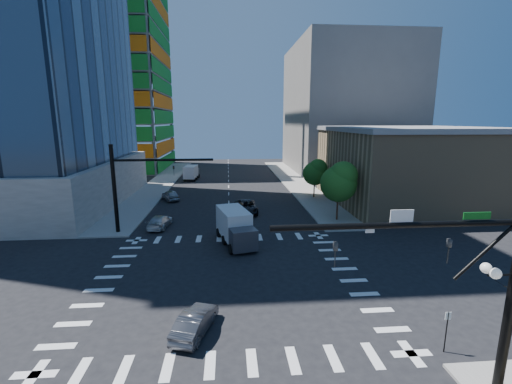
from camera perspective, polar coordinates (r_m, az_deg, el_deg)
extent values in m
plane|color=black|center=(26.04, -4.37, -14.24)|extent=(160.00, 160.00, 0.00)
cube|color=silver|center=(26.04, -4.37, -14.23)|extent=(20.00, 20.00, 0.01)
cube|color=gray|center=(65.60, 6.39, 1.77)|extent=(5.00, 60.00, 0.15)
cube|color=gray|center=(65.61, -15.59, 1.41)|extent=(5.00, 60.00, 0.15)
cube|color=gray|center=(57.58, -36.02, 1.12)|extent=(30.00, 30.00, 6.00)
cube|color=#177F26|center=(87.68, -15.34, 19.98)|extent=(0.12, 24.00, 49.00)
cube|color=orange|center=(78.92, -26.74, 20.15)|extent=(24.00, 0.12, 49.00)
cube|color=#9D815B|center=(52.21, 24.02, 3.72)|extent=(20.00, 22.00, 10.00)
cube|color=slate|center=(51.83, 24.52, 9.52)|extent=(20.50, 22.50, 0.60)
cube|color=slate|center=(82.95, 14.73, 13.21)|extent=(24.00, 30.00, 28.00)
cylinder|color=black|center=(14.09, 23.02, -5.10)|extent=(10.00, 0.24, 0.24)
cylinder|color=black|center=(16.36, 34.06, -7.97)|extent=(2.50, 0.14, 2.50)
imported|color=black|center=(15.43, 29.36, -8.56)|extent=(0.16, 0.20, 1.00)
imported|color=black|center=(13.49, 13.03, -10.12)|extent=(0.16, 0.20, 1.00)
cube|color=white|center=(14.00, 23.13, -3.73)|extent=(0.90, 0.04, 0.50)
cube|color=#0D5B18|center=(15.62, 32.92, -3.33)|extent=(1.10, 0.04, 0.28)
cylinder|color=black|center=(17.22, 35.75, -11.16)|extent=(1.20, 0.08, 0.08)
sphere|color=white|center=(17.02, 33.98, -10.47)|extent=(0.44, 0.44, 0.44)
sphere|color=white|center=(16.67, 35.05, -11.06)|extent=(0.44, 0.44, 0.44)
cylinder|color=black|center=(37.37, -22.53, 0.46)|extent=(0.40, 0.40, 9.00)
cylinder|color=black|center=(35.72, -15.21, 5.17)|extent=(10.00, 0.24, 0.24)
imported|color=black|center=(35.68, -13.54, 3.47)|extent=(0.16, 0.20, 1.00)
cylinder|color=#382316|center=(40.71, 13.37, -2.94)|extent=(0.20, 0.20, 2.27)
sphere|color=#1F4612|center=(40.05, 13.58, 1.34)|extent=(4.16, 4.16, 4.16)
sphere|color=#2F802A|center=(39.74, 14.33, 2.65)|extent=(3.25, 3.25, 3.25)
cylinder|color=#382316|center=(52.06, 9.65, 0.21)|extent=(0.20, 0.20, 1.92)
sphere|color=#1F4612|center=(51.60, 9.75, 3.06)|extent=(3.52, 3.52, 3.52)
sphere|color=#2F802A|center=(51.30, 10.30, 3.92)|extent=(2.75, 2.75, 2.75)
cylinder|color=black|center=(20.68, 29.11, -19.74)|extent=(0.06, 0.06, 2.20)
cube|color=silver|center=(20.25, 29.38, -17.55)|extent=(0.30, 0.03, 0.40)
imported|color=black|center=(43.11, -1.65, -2.49)|extent=(2.84, 5.72, 1.56)
imported|color=silver|center=(38.77, -15.72, -4.75)|extent=(2.38, 4.80, 1.34)
imported|color=#94969A|center=(51.51, -14.07, -0.52)|extent=(3.43, 4.70, 1.49)
imported|color=#444449|center=(20.25, -10.12, -20.53)|extent=(2.49, 4.15, 1.29)
cube|color=silver|center=(32.12, -3.32, -5.53)|extent=(3.48, 5.32, 2.55)
cube|color=#3A3B41|center=(32.32, -3.30, -6.61)|extent=(2.62, 2.26, 1.86)
cube|color=silver|center=(68.66, -10.68, 3.44)|extent=(2.54, 4.59, 2.29)
cube|color=#3A3B41|center=(68.75, -10.66, 2.97)|extent=(2.17, 1.78, 1.67)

